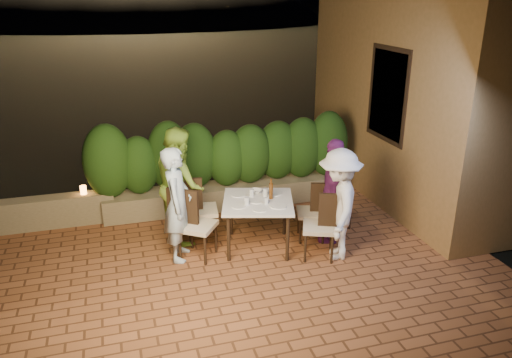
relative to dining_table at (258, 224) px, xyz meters
name	(u,v)px	position (x,y,z in m)	size (l,w,h in m)	color
ground	(250,273)	(-0.31, -0.67, -0.40)	(400.00, 400.00, 0.00)	black
terrace_floor	(241,259)	(-0.31, -0.17, -0.45)	(7.00, 6.00, 0.15)	brown
building_wall	(417,58)	(3.29, 1.33, 2.12)	(1.60, 5.00, 5.00)	olive
window_pane	(389,95)	(2.51, 0.83, 1.62)	(0.08, 1.00, 1.40)	black
window_frame	(389,95)	(2.50, 0.83, 1.62)	(0.06, 1.15, 1.55)	black
planter	(225,195)	(-0.11, 1.63, -0.17)	(4.20, 0.55, 0.40)	#7D704F
hedge	(224,155)	(-0.11, 1.63, 0.57)	(4.00, 0.70, 1.10)	#1D3F11
parapet	(44,213)	(-3.11, 1.63, -0.12)	(2.20, 0.30, 0.50)	#7D704F
hill	(135,55)	(1.69, 59.33, -4.38)	(52.00, 40.00, 22.00)	black
dining_table	(258,224)	(0.00, 0.00, 0.00)	(1.00, 1.00, 0.75)	white
plate_nw	(239,206)	(-0.32, -0.13, 0.38)	(0.20, 0.20, 0.01)	white
plate_sw	(239,195)	(-0.22, 0.29, 0.38)	(0.23, 0.23, 0.01)	white
plate_ne	(278,206)	(0.22, -0.28, 0.38)	(0.24, 0.24, 0.01)	white
plate_se	(274,194)	(0.31, 0.17, 0.38)	(0.20, 0.20, 0.01)	white
plate_centre	(256,201)	(-0.03, -0.01, 0.38)	(0.23, 0.23, 0.01)	white
plate_front	(260,209)	(-0.07, -0.31, 0.38)	(0.20, 0.20, 0.01)	white
glass_nw	(247,201)	(-0.20, -0.10, 0.43)	(0.07, 0.07, 0.12)	silver
glass_sw	(252,193)	(-0.04, 0.18, 0.43)	(0.07, 0.07, 0.11)	silver
glass_ne	(267,201)	(0.08, -0.14, 0.42)	(0.06, 0.06, 0.10)	silver
glass_se	(265,192)	(0.15, 0.13, 0.44)	(0.07, 0.07, 0.12)	silver
beer_bottle	(271,189)	(0.20, 0.02, 0.53)	(0.06, 0.06, 0.30)	#532C0D
bowl	(256,191)	(0.06, 0.31, 0.40)	(0.18, 0.18, 0.04)	white
chair_left_front	(197,224)	(-0.90, -0.03, 0.13)	(0.47, 0.47, 1.02)	black
chair_left_back	(202,209)	(-0.75, 0.49, 0.13)	(0.47, 0.47, 1.01)	black
chair_right_front	(319,225)	(0.75, -0.52, 0.12)	(0.46, 0.46, 0.98)	black
chair_right_back	(311,211)	(0.86, 0.03, 0.08)	(0.43, 0.43, 0.92)	black
diner_blue	(178,204)	(-1.16, 0.03, 0.45)	(0.60, 0.39, 1.65)	silver
diner_green	(180,184)	(-1.03, 0.63, 0.51)	(0.86, 0.67, 1.76)	#8ABB3A
diner_white	(339,205)	(1.00, -0.58, 0.43)	(1.04, 0.60, 1.61)	white
diner_purple	(334,191)	(1.16, -0.08, 0.43)	(0.94, 0.39, 1.61)	#692365
parapet_lamp	(83,190)	(-2.47, 1.63, 0.20)	(0.10, 0.10, 0.14)	orange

